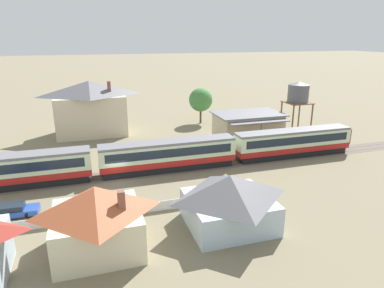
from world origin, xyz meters
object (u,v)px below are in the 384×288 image
at_px(station_building, 248,125).
at_px(station_house_grey_roof, 91,107).
at_px(yard_tree_0, 201,100).
at_px(cottage_terracotta_roof, 97,218).
at_px(passenger_train, 170,154).
at_px(parked_car_blue, 13,211).
at_px(cottage_grey_roof, 229,200).
at_px(water_tower, 298,93).

distance_m(station_building, station_house_grey_roof, 27.66).
bearing_deg(yard_tree_0, station_building, -69.27).
xyz_separation_m(station_building, station_house_grey_roof, (-25.61, 10.08, 2.72)).
bearing_deg(cottage_terracotta_roof, passenger_train, 57.46).
height_order(parked_car_blue, yard_tree_0, yard_tree_0).
height_order(passenger_train, station_building, station_building).
height_order(cottage_grey_roof, yard_tree_0, yard_tree_0).
height_order(cottage_terracotta_roof, parked_car_blue, cottage_terracotta_roof).
bearing_deg(passenger_train, station_house_grey_roof, 114.00).
height_order(station_house_grey_roof, cottage_terracotta_roof, station_house_grey_roof).
height_order(water_tower, cottage_terracotta_roof, water_tower).
bearing_deg(yard_tree_0, water_tower, -35.39).
distance_m(cottage_terracotta_roof, yard_tree_0, 43.93).
relative_size(station_building, parked_car_blue, 2.45).
height_order(cottage_terracotta_roof, cottage_grey_roof, cottage_terracotta_roof).
relative_size(water_tower, cottage_terracotta_roof, 1.21).
relative_size(parked_car_blue, yard_tree_0, 0.66).
bearing_deg(cottage_terracotta_roof, cottage_grey_roof, 1.90).
xyz_separation_m(station_house_grey_roof, parked_car_blue, (-8.37, -28.08, -4.31)).
distance_m(station_building, parked_car_blue, 38.49).
xyz_separation_m(cottage_terracotta_roof, parked_car_blue, (-7.81, 8.17, -2.32)).
bearing_deg(parked_car_blue, station_building, 30.33).
bearing_deg(station_house_grey_roof, parked_car_blue, -106.60).
relative_size(station_house_grey_roof, cottage_terracotta_roof, 1.71).
bearing_deg(cottage_terracotta_roof, station_house_grey_roof, 89.11).
xyz_separation_m(station_building, parked_car_blue, (-33.98, -18.00, -1.59)).
height_order(station_house_grey_roof, cottage_grey_roof, station_house_grey_roof).
height_order(station_house_grey_roof, parked_car_blue, station_house_grey_roof).
distance_m(passenger_train, station_building, 19.56).
distance_m(parked_car_blue, yard_tree_0, 42.25).
relative_size(station_house_grey_roof, cottage_grey_roof, 1.57).
relative_size(station_building, yard_tree_0, 1.62).
distance_m(station_building, water_tower, 11.57).
distance_m(station_house_grey_roof, cottage_grey_roof, 37.63).
bearing_deg(passenger_train, cottage_terracotta_roof, -122.54).
height_order(passenger_train, yard_tree_0, yard_tree_0).
relative_size(water_tower, cottage_grey_roof, 1.11).
distance_m(water_tower, parked_car_blue, 48.88).
bearing_deg(parked_car_blue, passenger_train, 24.77).
distance_m(water_tower, cottage_terracotta_roof, 46.00).
bearing_deg(water_tower, station_building, -172.43).
bearing_deg(parked_car_blue, station_house_grey_roof, 75.83).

